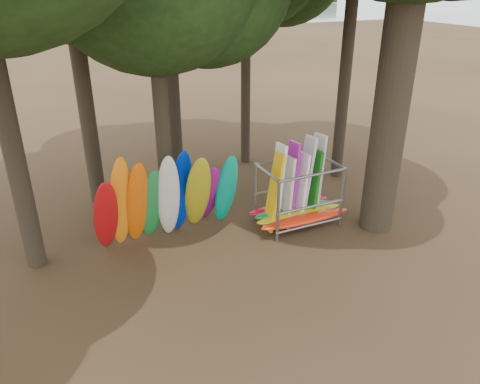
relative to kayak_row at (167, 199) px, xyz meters
name	(u,v)px	position (x,y,z in m)	size (l,w,h in m)	color
ground	(251,258)	(1.80, -1.96, -1.39)	(120.00, 120.00, 0.00)	#47331E
lake	(55,35)	(1.80, 58.04, -1.39)	(160.00, 160.00, 0.00)	gray
far_shore	(32,1)	(1.80, 108.04, 0.61)	(160.00, 4.00, 4.00)	black
kayak_row	(167,199)	(0.00, 0.00, 0.00)	(4.41, 2.05, 3.21)	#AD0D10
storage_rack	(298,197)	(4.06, -0.69, -0.43)	(3.16, 1.57, 2.83)	gray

